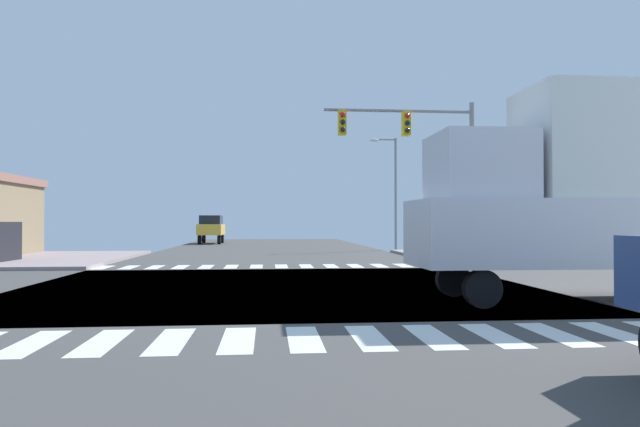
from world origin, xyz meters
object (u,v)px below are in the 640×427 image
at_px(box_truck_crossing_1, 580,188).
at_px(suv_queued_2, 211,227).
at_px(street_lamp, 392,182).
at_px(traffic_signal_mast, 416,144).

xyz_separation_m(box_truck_crossing_1, suv_queued_2, (-11.81, 36.45, -1.17)).
bearing_deg(street_lamp, suv_queued_2, 136.42).
xyz_separation_m(street_lamp, suv_queued_2, (-12.72, 12.10, -3.00)).
xyz_separation_m(traffic_signal_mast, street_lamp, (1.80, 13.18, -0.67)).
distance_m(traffic_signal_mast, street_lamp, 13.32).
distance_m(street_lamp, suv_queued_2, 17.81).
height_order(box_truck_crossing_1, suv_queued_2, box_truck_crossing_1).
relative_size(traffic_signal_mast, street_lamp, 0.95).
bearing_deg(suv_queued_2, box_truck_crossing_1, 107.96).
height_order(traffic_signal_mast, box_truck_crossing_1, traffic_signal_mast).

